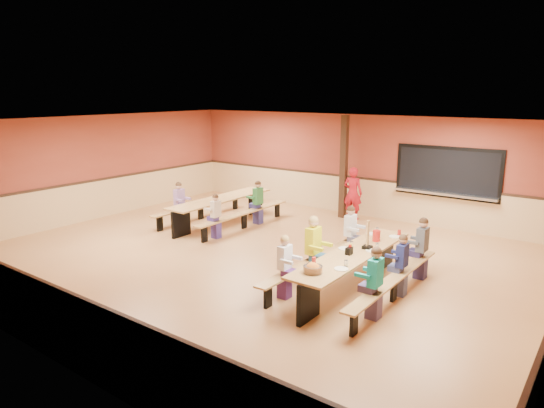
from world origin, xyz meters
The scene contains 23 objects.
ground centered at (0.00, 0.00, 0.00)m, with size 12.00×12.00×0.00m, color #A26A3D.
room_envelope centered at (0.00, 0.00, 0.69)m, with size 12.04×10.04×3.02m.
kitchen_pass_through centered at (2.60, 4.96, 1.49)m, with size 2.78×0.28×1.38m.
structural_post centered at (-0.20, 4.40, 1.50)m, with size 0.18×0.18×3.00m, color black.
cafeteria_table_main centered at (2.55, -0.31, 0.53)m, with size 1.91×3.70×0.74m.
cafeteria_table_second centered at (-2.61, 1.74, 0.53)m, with size 1.91×3.70×0.74m.
seated_child_white_left centered at (1.72, -1.36, 0.58)m, with size 0.35×0.28×1.16m, color white, non-canonical shape.
seated_adult_yellow centered at (1.72, -0.39, 0.65)m, with size 0.42×0.34×1.31m, color yellow, non-canonical shape.
seated_child_grey_left centered at (1.72, 1.16, 0.61)m, with size 0.37×0.30×1.21m, color silver, non-canonical shape.
seated_child_teal_right centered at (3.37, -1.16, 0.61)m, with size 0.37×0.30×1.21m, color teal, non-canonical shape.
seated_child_navy_right centered at (3.37, -0.01, 0.57)m, with size 0.34×0.28×1.15m, color #181D4F, non-canonical shape.
seated_child_char_right centered at (3.37, 1.04, 0.62)m, with size 0.38×0.31×1.23m, color #43454B, non-canonical shape.
seated_child_purple_sec centered at (-3.43, 0.93, 0.60)m, with size 0.37×0.30×1.21m, color #8D689D, non-canonical shape.
seated_child_green_sec centered at (-1.78, 2.36, 0.60)m, with size 0.37×0.30×1.21m, color #2D6F36, non-canonical shape.
seated_child_tan_sec centered at (-1.78, 0.63, 0.57)m, with size 0.33×0.27×1.13m, color #C1AE98, non-canonical shape.
standing_woman centered at (0.13, 4.39, 0.77)m, with size 0.56×0.37×1.54m, color #A6131D.
punch_pitcher centered at (2.59, 0.60, 0.85)m, with size 0.16×0.16×0.22m, color #B01D17.
chip_bowl centered at (2.48, -1.63, 0.81)m, with size 0.32×0.32×0.15m, color orange, non-canonical shape.
napkin_dispenser centered at (2.53, -0.45, 0.80)m, with size 0.10×0.14×0.13m, color black.
condiment_mustard centered at (2.51, -0.35, 0.82)m, with size 0.06×0.06×0.17m, color yellow.
condiment_ketchup centered at (2.52, -0.39, 0.82)m, with size 0.06×0.06×0.17m, color #B2140F.
table_paddle centered at (2.66, 0.05, 0.88)m, with size 0.16×0.16×0.56m.
place_settings centered at (2.55, -0.31, 0.80)m, with size 0.65×3.30×0.11m, color beige, non-canonical shape.
Camera 1 is at (6.40, -8.10, 3.67)m, focal length 32.00 mm.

